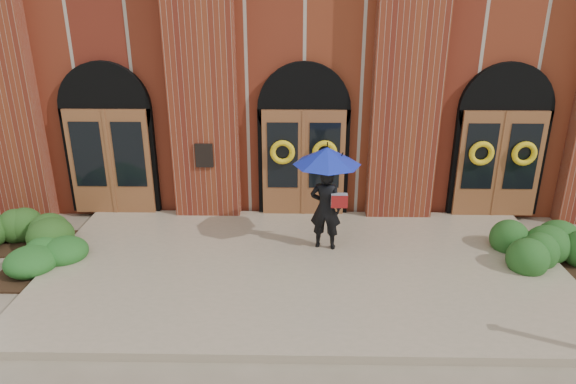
{
  "coord_description": "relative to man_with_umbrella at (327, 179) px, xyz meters",
  "views": [
    {
      "loc": [
        -0.14,
        -8.6,
        5.06
      ],
      "look_at": [
        -0.32,
        1.0,
        1.35
      ],
      "focal_mm": 32.0,
      "sensor_mm": 36.0,
      "label": 1
    }
  ],
  "objects": [
    {
      "name": "hedge_wall_right",
      "position": [
        4.82,
        -0.39,
        -1.3
      ],
      "size": [
        2.78,
        1.11,
        0.71
      ],
      "primitive_type": "ellipsoid",
      "color": "#204C1A",
      "rests_on": "ground"
    },
    {
      "name": "hedge_wall_left",
      "position": [
        -6.58,
        0.28,
        -1.3
      ],
      "size": [
        2.73,
        1.09,
        0.7
      ],
      "primitive_type": "ellipsoid",
      "color": "#234818",
      "rests_on": "ground"
    },
    {
      "name": "hedge_front_left",
      "position": [
        -5.54,
        -0.95,
        -1.4
      ],
      "size": [
        1.44,
        1.23,
        0.51
      ],
      "primitive_type": "ellipsoid",
      "color": "#1F531C",
      "rests_on": "ground"
    },
    {
      "name": "man_with_umbrella",
      "position": [
        0.0,
        0.0,
        0.0
      ],
      "size": [
        1.6,
        1.6,
        2.15
      ],
      "rotation": [
        0.0,
        0.0,
        2.93
      ],
      "color": "black",
      "rests_on": "landing"
    },
    {
      "name": "church_building",
      "position": [
        -0.44,
        7.83,
        1.85
      ],
      "size": [
        16.2,
        12.53,
        7.0
      ],
      "color": "maroon",
      "rests_on": "ground"
    },
    {
      "name": "ground",
      "position": [
        -0.44,
        -0.95,
        -1.65
      ],
      "size": [
        90.0,
        90.0,
        0.0
      ],
      "primitive_type": "plane",
      "color": "gray",
      "rests_on": "ground"
    },
    {
      "name": "landing",
      "position": [
        -0.44,
        -0.8,
        -1.58
      ],
      "size": [
        10.0,
        5.3,
        0.15
      ],
      "primitive_type": "cube",
      "color": "tan",
      "rests_on": "ground"
    }
  ]
}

